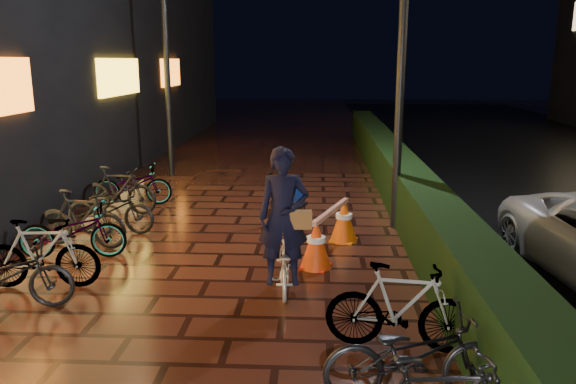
{
  "coord_description": "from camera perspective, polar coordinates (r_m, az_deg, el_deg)",
  "views": [
    {
      "loc": [
        1.5,
        -5.06,
        3.0
      ],
      "look_at": [
        1.08,
        3.02,
        1.1
      ],
      "focal_mm": 35.0,
      "sensor_mm": 36.0,
      "label": 1
    }
  ],
  "objects": [
    {
      "name": "ground",
      "position": [
        6.07,
        -12.28,
        -16.73
      ],
      "size": [
        80.0,
        80.0,
        0.0
      ],
      "primitive_type": "plane",
      "color": "#381911",
      "rests_on": "ground"
    },
    {
      "name": "hedge",
      "position": [
        13.42,
        10.64,
        2.25
      ],
      "size": [
        0.7,
        20.0,
        1.0
      ],
      "primitive_type": "cube",
      "color": "black",
      "rests_on": "ground"
    },
    {
      "name": "lamp_post_hedge",
      "position": [
        10.12,
        11.48,
        13.47
      ],
      "size": [
        0.53,
        0.27,
        5.62
      ],
      "color": "black",
      "rests_on": "ground"
    },
    {
      "name": "lamp_post_sf",
      "position": [
        15.06,
        -12.27,
        13.53
      ],
      "size": [
        0.55,
        0.2,
        5.74
      ],
      "color": "black",
      "rests_on": "ground"
    },
    {
      "name": "cyclist",
      "position": [
        7.39,
        -0.45,
        -4.75
      ],
      "size": [
        0.72,
        1.38,
        1.94
      ],
      "color": "silver",
      "rests_on": "ground"
    },
    {
      "name": "traffic_barrier",
      "position": [
        8.92,
        4.39,
        -3.98
      ],
      "size": [
        0.98,
        1.8,
        0.74
      ],
      "color": "red",
      "rests_on": "ground"
    },
    {
      "name": "cart_assembly",
      "position": [
        10.31,
        0.06,
        -0.56
      ],
      "size": [
        0.73,
        0.63,
        1.06
      ],
      "color": "black",
      "rests_on": "ground"
    },
    {
      "name": "parked_bikes_storefront",
      "position": [
        9.91,
        -19.68,
        -2.49
      ],
      "size": [
        1.96,
        5.96,
        0.96
      ],
      "color": "black",
      "rests_on": "ground"
    },
    {
      "name": "parked_bikes_hedge",
      "position": [
        5.32,
        12.77,
        -15.64
      ],
      "size": [
        1.69,
        2.46,
        0.96
      ],
      "color": "black",
      "rests_on": "ground"
    }
  ]
}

